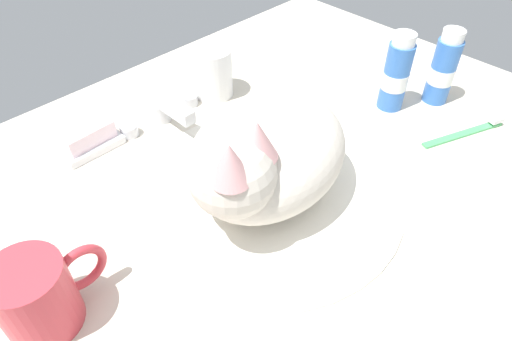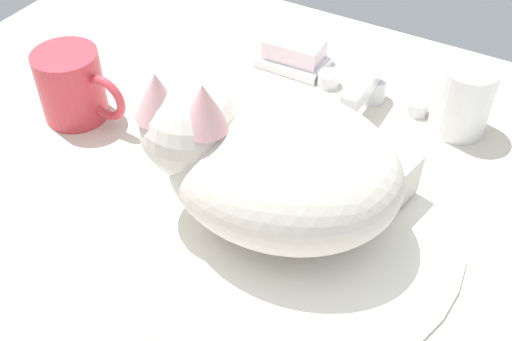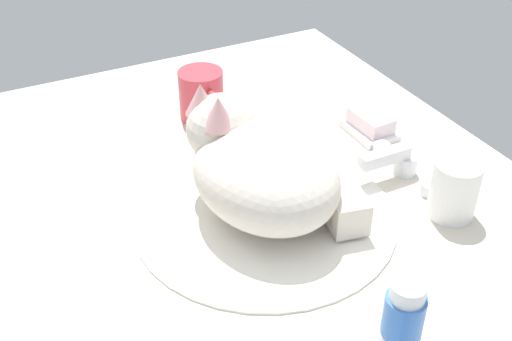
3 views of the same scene
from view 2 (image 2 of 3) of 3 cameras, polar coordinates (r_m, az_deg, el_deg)
name	(u,v)px [view 2 (image 2 of 3)]	position (r cm, az deg, el deg)	size (l,w,h in cm)	color
ground_plane	(281,230)	(64.83, 2.25, -5.48)	(110.00, 82.50, 3.00)	beige
sink_basin	(281,218)	(63.40, 2.30, -4.32)	(36.56, 36.56, 0.85)	white
faucet	(369,89)	(78.26, 10.25, 7.31)	(14.72, 10.08, 5.16)	silver
cat	(269,160)	(58.65, 1.23, 0.98)	(26.38, 23.01, 16.30)	beige
coffee_mug	(73,86)	(76.99, -16.36, 7.40)	(11.81, 7.68, 8.66)	#C63842
rinse_cup	(463,99)	(75.85, 18.39, 6.21)	(6.59, 6.59, 8.47)	white
soap_dish	(294,61)	(85.36, 3.47, 9.94)	(9.00, 6.40, 1.20)	white
soap_bar	(294,49)	(84.34, 3.53, 11.03)	(7.60, 4.61, 2.61)	silver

